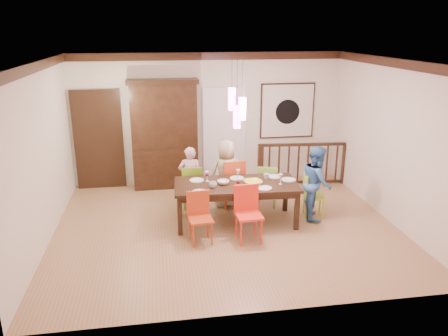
{
  "coord_description": "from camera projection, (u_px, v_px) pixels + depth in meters",
  "views": [
    {
      "loc": [
        -1.14,
        -7.02,
        3.4
      ],
      "look_at": [
        0.01,
        0.36,
        0.99
      ],
      "focal_mm": 35.0,
      "sensor_mm": 36.0,
      "label": 1
    }
  ],
  "objects": [
    {
      "name": "wall_back",
      "position": [
        208.0,
        119.0,
        9.72
      ],
      "size": [
        6.0,
        0.0,
        6.0
      ],
      "primitive_type": "plane",
      "rotation": [
        1.57,
        0.0,
        0.0
      ],
      "color": "silver",
      "rests_on": "floor"
    },
    {
      "name": "wall_left",
      "position": [
        40.0,
        156.0,
        6.93
      ],
      "size": [
        0.0,
        5.0,
        5.0
      ],
      "primitive_type": "plane",
      "rotation": [
        1.57,
        0.0,
        1.57
      ],
      "color": "silver",
      "rests_on": "floor"
    },
    {
      "name": "small_bowl",
      "position": [
        223.0,
        182.0,
        7.74
      ],
      "size": [
        0.22,
        0.22,
        0.07
      ],
      "primitive_type": "imported",
      "rotation": [
        0.0,
        0.0,
        -0.01
      ],
      "color": "white",
      "rests_on": "dining_table"
    },
    {
      "name": "plate_far_mid",
      "position": [
        237.0,
        178.0,
        8.03
      ],
      "size": [
        0.26,
        0.26,
        0.01
      ],
      "primitive_type": "cylinder",
      "color": "white",
      "rests_on": "dining_table"
    },
    {
      "name": "serving_bowl",
      "position": [
        253.0,
        183.0,
        7.7
      ],
      "size": [
        0.36,
        0.36,
        0.08
      ],
      "primitive_type": "imported",
      "rotation": [
        0.0,
        0.0,
        0.16
      ],
      "color": "yellow",
      "rests_on": "dining_table"
    },
    {
      "name": "balustrade",
      "position": [
        303.0,
        163.0,
        9.8
      ],
      "size": [
        2.07,
        0.25,
        0.96
      ],
      "rotation": [
        0.0,
        0.0,
        -0.08
      ],
      "color": "black",
      "rests_on": "floor"
    },
    {
      "name": "chair_far_left",
      "position": [
        192.0,
        183.0,
        8.53
      ],
      "size": [
        0.41,
        0.41,
        0.87
      ],
      "rotation": [
        0.0,
        0.0,
        3.09
      ],
      "color": "#79AC21",
      "rests_on": "floor"
    },
    {
      "name": "painting",
      "position": [
        287.0,
        111.0,
        9.9
      ],
      "size": [
        1.25,
        0.06,
        1.25
      ],
      "color": "black",
      "rests_on": "wall_back"
    },
    {
      "name": "plate_end_right",
      "position": [
        289.0,
        180.0,
        7.95
      ],
      "size": [
        0.26,
        0.26,
        0.01
      ],
      "primitive_type": "cylinder",
      "color": "white",
      "rests_on": "dining_table"
    },
    {
      "name": "plate_far_right",
      "position": [
        274.0,
        176.0,
        8.12
      ],
      "size": [
        0.26,
        0.26,
        0.01
      ],
      "primitive_type": "cylinder",
      "color": "white",
      "rests_on": "dining_table"
    },
    {
      "name": "chair_far_mid",
      "position": [
        231.0,
        179.0,
        8.58
      ],
      "size": [
        0.5,
        0.5,
        0.98
      ],
      "rotation": [
        0.0,
        0.0,
        3.28
      ],
      "color": "#C14119",
      "rests_on": "floor"
    },
    {
      "name": "chair_end_right",
      "position": [
        314.0,
        193.0,
        8.11
      ],
      "size": [
        0.44,
        0.44,
        0.83
      ],
      "rotation": [
        0.0,
        0.0,
        1.38
      ],
      "color": "#ACCE28",
      "rests_on": "floor"
    },
    {
      "name": "crown_molding",
      "position": [
        227.0,
        66.0,
        6.95
      ],
      "size": [
        6.0,
        5.0,
        0.16
      ],
      "primitive_type": null,
      "color": "black",
      "rests_on": "wall_back"
    },
    {
      "name": "ceiling",
      "position": [
        227.0,
        61.0,
        6.92
      ],
      "size": [
        6.0,
        6.0,
        0.0
      ],
      "primitive_type": "plane",
      "rotation": [
        3.14,
        0.0,
        0.0
      ],
      "color": "white",
      "rests_on": "wall_back"
    },
    {
      "name": "china_hutch",
      "position": [
        165.0,
        134.0,
        9.46
      ],
      "size": [
        1.5,
        0.46,
        2.38
      ],
      "color": "black",
      "rests_on": "floor"
    },
    {
      "name": "wine_glass_d",
      "position": [
        281.0,
        179.0,
        7.72
      ],
      "size": [
        0.08,
        0.08,
        0.19
      ],
      "primitive_type": null,
      "color": "silver",
      "rests_on": "dining_table"
    },
    {
      "name": "dining_table",
      "position": [
        236.0,
        188.0,
        7.8
      ],
      "size": [
        2.24,
        1.11,
        0.75
      ],
      "rotation": [
        0.0,
        0.0,
        -0.05
      ],
      "color": "black",
      "rests_on": "floor"
    },
    {
      "name": "panel_door",
      "position": [
        99.0,
        141.0,
        9.44
      ],
      "size": [
        1.04,
        0.07,
        2.24
      ],
      "primitive_type": "cube",
      "color": "black",
      "rests_on": "wall_back"
    },
    {
      "name": "pendant_cluster",
      "position": [
        237.0,
        108.0,
        7.36
      ],
      "size": [
        0.27,
        0.21,
        1.14
      ],
      "color": "#F94AB6",
      "rests_on": "ceiling"
    },
    {
      "name": "cup_right",
      "position": [
        266.0,
        176.0,
        8.01
      ],
      "size": [
        0.13,
        0.13,
        0.1
      ],
      "primitive_type": "imported",
      "rotation": [
        0.0,
        0.0,
        -0.24
      ],
      "color": "silver",
      "rests_on": "dining_table"
    },
    {
      "name": "plate_near_mid",
      "position": [
        264.0,
        188.0,
        7.54
      ],
      "size": [
        0.26,
        0.26,
        0.01
      ],
      "primitive_type": "cylinder",
      "color": "white",
      "rests_on": "dining_table"
    },
    {
      "name": "plate_near_left",
      "position": [
        200.0,
        192.0,
        7.35
      ],
      "size": [
        0.26,
        0.26,
        0.01
      ],
      "primitive_type": "cylinder",
      "color": "white",
      "rests_on": "dining_table"
    },
    {
      "name": "wall_right",
      "position": [
        392.0,
        142.0,
        7.81
      ],
      "size": [
        0.0,
        5.0,
        5.0
      ],
      "primitive_type": "plane",
      "rotation": [
        1.57,
        0.0,
        -1.57
      ],
      "color": "silver",
      "rests_on": "floor"
    },
    {
      "name": "chair_near_mid",
      "position": [
        249.0,
        211.0,
        7.15
      ],
      "size": [
        0.44,
        0.44,
        0.93
      ],
      "rotation": [
        0.0,
        0.0,
        0.05
      ],
      "color": "red",
      "rests_on": "floor"
    },
    {
      "name": "chair_far_right",
      "position": [
        267.0,
        182.0,
        8.62
      ],
      "size": [
        0.48,
        0.48,
        0.85
      ],
      "rotation": [
        0.0,
        0.0,
        2.84
      ],
      "color": "#80B239",
      "rests_on": "floor"
    },
    {
      "name": "wine_glass_c",
      "position": [
        238.0,
        184.0,
        7.47
      ],
      "size": [
        0.08,
        0.08,
        0.19
      ],
      "primitive_type": null,
      "color": "#590C19",
      "rests_on": "dining_table"
    },
    {
      "name": "chair_near_left",
      "position": [
        200.0,
        215.0,
        7.11
      ],
      "size": [
        0.42,
        0.42,
        0.84
      ],
      "rotation": [
        0.0,
        0.0,
        0.11
      ],
      "color": "#BF4019",
      "rests_on": "floor"
    },
    {
      "name": "person_far_mid",
      "position": [
        226.0,
        173.0,
        8.56
      ],
      "size": [
        0.68,
        0.47,
        1.34
      ],
      "primitive_type": "imported",
      "rotation": [
        0.0,
        0.0,
        3.21
      ],
      "color": "#BFB690",
      "rests_on": "floor"
    },
    {
      "name": "floor",
      "position": [
        226.0,
        227.0,
        7.81
      ],
      "size": [
        6.0,
        6.0,
        0.0
      ],
      "primitive_type": "plane",
      "color": "#A3724F",
      "rests_on": "ground"
    },
    {
      "name": "wine_glass_b",
      "position": [
        238.0,
        175.0,
        7.95
      ],
      "size": [
        0.08,
        0.08,
        0.19
      ],
      "primitive_type": null,
      "color": "silver",
      "rests_on": "dining_table"
    },
    {
      "name": "wine_glass_a",
      "position": [
        207.0,
        176.0,
        7.86
      ],
      "size": [
        0.08,
        0.08,
        0.19
      ],
      "primitive_type": null,
      "color": "#590C19",
      "rests_on": "dining_table"
    },
    {
      "name": "person_far_left",
      "position": [
        190.0,
        178.0,
        8.48
      ],
      "size": [
        0.48,
        0.34,
        1.24
      ],
      "primitive_type": "imported",
      "rotation": [
        0.0,
        0.0,
        3.05
      ],
      "color": "#F3B9C3",
      "rests_on": "floor"
    },
    {
      "name": "plate_far_left",
      "position": [
        197.0,
        180.0,
        7.92
      ],
      "size": [
        0.26,
        0.26,
        0.01
      ],
      "primitive_type": "cylinder",
      "color": "white",
      "rests_on": "dining_table"
    },
    {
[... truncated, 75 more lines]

